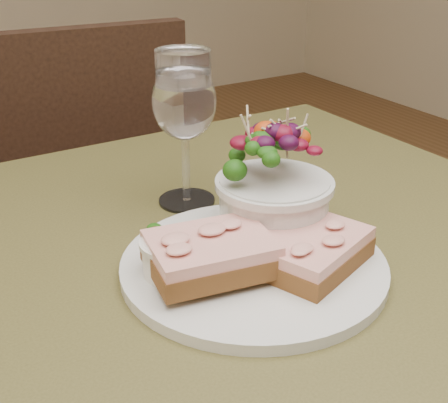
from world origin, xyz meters
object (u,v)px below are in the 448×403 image
cafe_table (245,329)px  sandwich_front (311,250)px  chair_far (76,285)px  dinner_plate (254,266)px  salad_bowl (275,181)px  ramekin (173,255)px  sandwich_back (211,254)px  wine_glass (184,106)px

cafe_table → sandwich_front: size_ratio=5.91×
chair_far → sandwich_front: size_ratio=6.65×
dinner_plate → sandwich_front: 0.06m
cafe_table → salad_bowl: 0.18m
dinner_plate → salad_bowl: (0.05, 0.04, 0.07)m
cafe_table → ramekin: (-0.09, -0.01, 0.13)m
sandwich_back → wine_glass: wine_glass is taller
dinner_plate → wine_glass: size_ratio=1.53×
cafe_table → sandwich_back: (-0.06, -0.04, 0.14)m
cafe_table → wine_glass: wine_glass is taller
sandwich_front → salad_bowl: size_ratio=1.07×
dinner_plate → wine_glass: bearing=83.4°
cafe_table → ramekin: ramekin is taller
dinner_plate → salad_bowl: bearing=38.2°
sandwich_back → wine_glass: bearing=78.1°
dinner_plate → salad_bowl: salad_bowl is taller
sandwich_back → sandwich_front: bearing=-9.6°
sandwich_front → sandwich_back: sandwich_back is taller
sandwich_front → ramekin: ramekin is taller
cafe_table → wine_glass: bearing=87.4°
wine_glass → chair_far: bearing=88.3°
cafe_table → sandwich_back: size_ratio=6.17×
chair_far → wine_glass: (-0.02, -0.59, 0.58)m
sandwich_front → ramekin: size_ratio=2.26×
dinner_plate → sandwich_front: bearing=-37.4°
sandwich_back → cafe_table: bearing=38.9°
chair_far → dinner_plate: chair_far is taller
chair_far → salad_bowl: 0.90m
sandwich_back → salad_bowl: size_ratio=1.02×
sandwich_front → cafe_table: bearing=93.8°
cafe_table → wine_glass: size_ratio=4.57×
salad_bowl → wine_glass: 0.15m
chair_far → cafe_table: bearing=93.6°
dinner_plate → sandwich_front: size_ratio=1.98×
sandwich_back → ramekin: bearing=149.8°
ramekin → sandwich_back: bearing=-39.8°
salad_bowl → sandwich_back: bearing=-157.3°
salad_bowl → wine_glass: size_ratio=0.73×
salad_bowl → ramekin: bearing=-171.3°
chair_far → ramekin: chair_far is taller
ramekin → wine_glass: wine_glass is taller
sandwich_back → chair_far: bearing=93.1°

